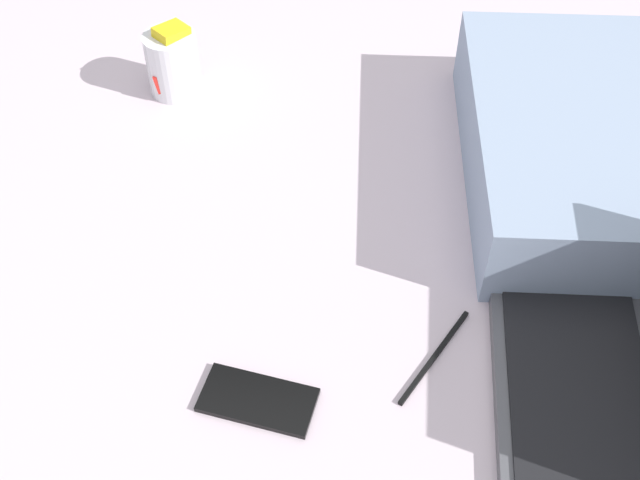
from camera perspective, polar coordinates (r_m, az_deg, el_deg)
name	(u,v)px	position (r cm, az deg, el deg)	size (l,w,h in cm)	color
bed_mattress	(263,324)	(114.95, -4.21, -6.20)	(180.00, 140.00, 18.00)	silver
laptop	(622,377)	(100.35, 21.32, -9.35)	(34.27, 24.87, 23.00)	#4C4C51
snack_cup	(172,62)	(139.09, -10.79, 12.74)	(9.49, 9.00, 12.72)	silver
cell_phone	(258,400)	(96.99, -4.59, -11.63)	(6.80, 14.00, 0.80)	black
pillow	(589,145)	(125.24, 19.14, 6.63)	(52.00, 36.00, 13.00)	#8C9EB7
charger_cable	(435,356)	(101.28, 8.43, -8.45)	(17.00, 0.60, 0.60)	black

